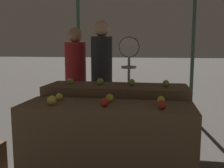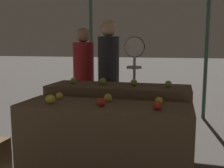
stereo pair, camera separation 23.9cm
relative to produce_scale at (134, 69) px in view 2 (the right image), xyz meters
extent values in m
cylinder|color=#33513D|center=(-1.26, 1.90, 0.09)|extent=(0.07, 0.07, 2.41)
cylinder|color=#33513D|center=(1.07, 1.90, 0.09)|extent=(0.07, 0.07, 2.41)
cube|color=brown|center=(-0.09, -1.13, -0.68)|extent=(1.63, 0.55, 0.87)
cube|color=brown|center=(-0.09, -0.53, -0.63)|extent=(1.63, 0.55, 0.96)
sphere|color=gold|center=(-0.59, -1.24, -0.19)|extent=(0.09, 0.09, 0.09)
sphere|color=#B72D23|center=(-0.10, -1.23, -0.20)|extent=(0.08, 0.08, 0.08)
sphere|color=#B72D23|center=(0.41, -1.23, -0.20)|extent=(0.08, 0.08, 0.08)
sphere|color=yellow|center=(-0.60, -1.02, -0.20)|extent=(0.07, 0.07, 0.07)
sphere|color=gold|center=(-0.08, -1.01, -0.20)|extent=(0.08, 0.08, 0.08)
sphere|color=gold|center=(0.41, -1.02, -0.20)|extent=(0.07, 0.07, 0.07)
sphere|color=#8EB247|center=(-0.65, -0.54, -0.11)|extent=(0.07, 0.07, 0.07)
sphere|color=#84AD3D|center=(-0.28, -0.53, -0.11)|extent=(0.08, 0.08, 0.08)
sphere|color=#7AA338|center=(0.09, -0.52, -0.11)|extent=(0.08, 0.08, 0.08)
sphere|color=#84AD3D|center=(0.47, -0.53, -0.11)|extent=(0.07, 0.07, 0.07)
cylinder|color=#99999E|center=(0.00, 0.01, -0.40)|extent=(0.04, 0.04, 1.42)
cylinder|color=black|center=(0.00, 0.01, 0.29)|extent=(0.27, 0.01, 0.27)
cylinder|color=silver|center=(0.00, -0.01, 0.29)|extent=(0.25, 0.02, 0.25)
cylinder|color=#99999E|center=(0.00, -0.01, 0.09)|extent=(0.01, 0.01, 0.14)
cylinder|color=#99999E|center=(0.00, -0.01, 0.02)|extent=(0.20, 0.20, 0.03)
cube|color=#2D2D38|center=(-0.42, 0.25, -0.70)|extent=(0.24, 0.15, 0.83)
cylinder|color=#232328|center=(-0.42, 0.25, 0.08)|extent=(0.33, 0.33, 0.72)
sphere|color=tan|center=(-0.42, 0.25, 0.55)|extent=(0.23, 0.23, 0.23)
cube|color=#2D2D38|center=(-0.86, 0.38, -0.72)|extent=(0.27, 0.21, 0.79)
cylinder|color=maroon|center=(-0.86, 0.38, 0.02)|extent=(0.40, 0.40, 0.68)
sphere|color=tan|center=(-0.86, 0.38, 0.47)|extent=(0.22, 0.22, 0.22)
camera|label=1|loc=(0.35, -3.48, 0.30)|focal=42.00mm
camera|label=2|loc=(0.58, -3.43, 0.30)|focal=42.00mm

